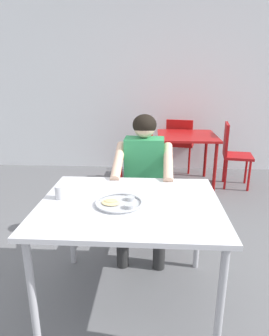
% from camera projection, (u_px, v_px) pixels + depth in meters
% --- Properties ---
extents(ground_plane, '(12.00, 12.00, 0.05)m').
position_uv_depth(ground_plane, '(136.00, 312.00, 2.02)').
color(ground_plane, slate).
extents(back_wall, '(12.00, 0.12, 3.40)m').
position_uv_depth(back_wall, '(148.00, 63.00, 4.64)').
color(back_wall, white).
rests_on(back_wall, ground).
extents(table_foreground, '(1.15, 0.94, 0.75)m').
position_uv_depth(table_foreground, '(130.00, 212.00, 1.90)').
color(table_foreground, silver).
rests_on(table_foreground, ground).
extents(thali_tray, '(0.30, 0.30, 0.03)m').
position_uv_depth(thali_tray, '(119.00, 203.00, 1.84)').
color(thali_tray, '#B7BABF').
rests_on(thali_tray, table_foreground).
extents(drinking_cup, '(0.07, 0.07, 0.09)m').
position_uv_depth(drinking_cup, '(60.00, 192.00, 1.92)').
color(drinking_cup, silver).
rests_on(drinking_cup, table_foreground).
extents(chair_foreground, '(0.44, 0.40, 0.87)m').
position_uv_depth(chair_foreground, '(144.00, 187.00, 2.82)').
color(chair_foreground, '#3F3F44').
rests_on(chair_foreground, ground).
extents(diner_foreground, '(0.50, 0.56, 1.21)m').
position_uv_depth(diner_foreground, '(144.00, 173.00, 2.55)').
color(diner_foreground, '#2A2A2A').
rests_on(diner_foreground, ground).
extents(table_background_red, '(0.81, 0.84, 0.73)m').
position_uv_depth(table_background_red, '(187.00, 141.00, 4.13)').
color(table_background_red, '#B71414').
rests_on(table_background_red, ground).
extents(chair_red_left, '(0.49, 0.52, 0.86)m').
position_uv_depth(chair_red_left, '(141.00, 151.00, 4.20)').
color(chair_red_left, red).
rests_on(chair_red_left, ground).
extents(chair_red_right, '(0.45, 0.44, 0.90)m').
position_uv_depth(chair_red_right, '(232.00, 151.00, 4.11)').
color(chair_red_right, '#B21215').
rests_on(chair_red_right, ground).
extents(chair_red_far, '(0.51, 0.52, 0.86)m').
position_uv_depth(chair_red_far, '(180.00, 141.00, 4.76)').
color(chair_red_far, red).
rests_on(chair_red_far, ground).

